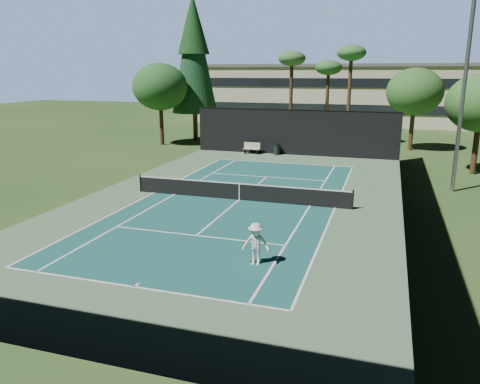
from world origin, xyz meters
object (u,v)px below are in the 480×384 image
(tennis_ball_a, at_px, (106,251))
(park_bench, at_px, (252,148))
(trash_bin, at_px, (277,150))
(player, at_px, (256,244))
(tennis_ball_d, at_px, (178,175))
(tennis_net, at_px, (239,191))
(tennis_ball_b, at_px, (229,187))
(tennis_ball_c, at_px, (265,191))

(tennis_ball_a, bearing_deg, park_bench, 92.19)
(trash_bin, bearing_deg, tennis_ball_a, -93.09)
(player, bearing_deg, tennis_ball_a, 179.33)
(tennis_ball_a, height_order, tennis_ball_d, tennis_ball_d)
(tennis_net, relative_size, tennis_ball_a, 201.56)
(tennis_net, xyz_separation_m, trash_bin, (-1.45, 15.60, -0.08))
(player, bearing_deg, trash_bin, 95.17)
(player, height_order, tennis_ball_a, player)
(tennis_ball_b, bearing_deg, tennis_ball_d, 152.08)
(trash_bin, bearing_deg, player, -78.60)
(tennis_ball_c, bearing_deg, player, -77.03)
(park_bench, bearing_deg, player, -73.42)
(tennis_net, height_order, tennis_ball_c, tennis_net)
(tennis_ball_c, bearing_deg, trash_bin, 100.09)
(player, distance_m, tennis_ball_d, 16.94)
(player, height_order, trash_bin, player)
(player, bearing_deg, tennis_net, 105.37)
(park_bench, relative_size, trash_bin, 1.59)
(tennis_ball_d, bearing_deg, trash_bin, 65.25)
(player, bearing_deg, tennis_ball_c, 96.74)
(park_bench, bearing_deg, tennis_ball_a, -87.81)
(player, relative_size, tennis_ball_b, 22.40)
(tennis_net, distance_m, park_bench, 15.90)
(tennis_ball_b, bearing_deg, player, -66.41)
(tennis_net, relative_size, tennis_ball_d, 183.51)
(player, height_order, tennis_ball_b, player)
(tennis_ball_c, relative_size, trash_bin, 0.08)
(tennis_ball_b, relative_size, park_bench, 0.05)
(tennis_ball_b, xyz_separation_m, tennis_ball_d, (-4.78, 2.53, -0.00))
(tennis_net, distance_m, tennis_ball_c, 2.51)
(tennis_net, distance_m, trash_bin, 15.66)
(trash_bin, bearing_deg, tennis_net, -84.67)
(tennis_ball_c, distance_m, trash_bin, 13.54)
(tennis_ball_d, bearing_deg, tennis_net, -39.35)
(player, relative_size, tennis_ball_a, 26.28)
(player, bearing_deg, park_bench, 100.35)
(tennis_ball_d, bearing_deg, park_bench, 76.23)
(tennis_net, bearing_deg, player, -68.41)
(tennis_ball_d, bearing_deg, player, -54.94)
(tennis_ball_a, distance_m, tennis_ball_b, 12.00)
(tennis_ball_a, distance_m, tennis_ball_c, 12.17)
(player, distance_m, tennis_ball_b, 12.38)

